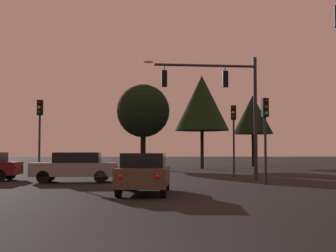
{
  "coord_description": "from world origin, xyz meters",
  "views": [
    {
      "loc": [
        0.38,
        -6.56,
        1.61
      ],
      "look_at": [
        1.57,
        16.98,
        2.94
      ],
      "focal_mm": 46.7,
      "sensor_mm": 36.0,
      "label": 1
    }
  ],
  "objects_px": {
    "traffic_light_median": "(40,123)",
    "tree_behind_sign": "(253,115)",
    "traffic_signal_mast_arm": "(224,94)",
    "car_crossing_left": "(75,167)",
    "traffic_light_corner_right": "(234,126)",
    "tree_left_far": "(202,103)",
    "car_nearside_lane": "(144,172)",
    "tree_center_horizon": "(143,111)",
    "traffic_light_corner_left": "(265,123)"
  },
  "relations": [
    {
      "from": "traffic_light_median",
      "to": "traffic_light_corner_right",
      "type": "bearing_deg",
      "value": 5.32
    },
    {
      "from": "car_nearside_lane",
      "to": "traffic_light_median",
      "type": "bearing_deg",
      "value": 123.71
    },
    {
      "from": "traffic_light_median",
      "to": "tree_behind_sign",
      "type": "xyz_separation_m",
      "value": [
        17.03,
        18.07,
        2.02
      ]
    },
    {
      "from": "traffic_signal_mast_arm",
      "to": "tree_center_horizon",
      "type": "distance_m",
      "value": 15.83
    },
    {
      "from": "car_crossing_left",
      "to": "traffic_light_corner_left",
      "type": "bearing_deg",
      "value": -13.41
    },
    {
      "from": "traffic_signal_mast_arm",
      "to": "tree_behind_sign",
      "type": "height_order",
      "value": "tree_behind_sign"
    },
    {
      "from": "car_crossing_left",
      "to": "tree_left_far",
      "type": "bearing_deg",
      "value": 62.02
    },
    {
      "from": "traffic_light_corner_left",
      "to": "tree_behind_sign",
      "type": "bearing_deg",
      "value": 77.44
    },
    {
      "from": "traffic_light_median",
      "to": "tree_left_far",
      "type": "distance_m",
      "value": 17.4
    },
    {
      "from": "car_crossing_left",
      "to": "tree_center_horizon",
      "type": "xyz_separation_m",
      "value": [
        3.34,
        16.47,
        4.35
      ]
    },
    {
      "from": "traffic_light_median",
      "to": "car_crossing_left",
      "type": "bearing_deg",
      "value": -50.53
    },
    {
      "from": "tree_center_horizon",
      "to": "traffic_light_corner_left",
      "type": "bearing_deg",
      "value": -72.48
    },
    {
      "from": "traffic_signal_mast_arm",
      "to": "traffic_light_median",
      "type": "xyz_separation_m",
      "value": [
        -10.48,
        1.81,
        -1.51
      ]
    },
    {
      "from": "traffic_light_corner_right",
      "to": "tree_left_far",
      "type": "bearing_deg",
      "value": 92.01
    },
    {
      "from": "car_nearside_lane",
      "to": "tree_center_horizon",
      "type": "distance_m",
      "value": 22.94
    },
    {
      "from": "car_crossing_left",
      "to": "tree_behind_sign",
      "type": "relative_size",
      "value": 0.6
    },
    {
      "from": "car_nearside_lane",
      "to": "tree_behind_sign",
      "type": "height_order",
      "value": "tree_behind_sign"
    },
    {
      "from": "tree_left_far",
      "to": "tree_center_horizon",
      "type": "relative_size",
      "value": 1.11
    },
    {
      "from": "traffic_signal_mast_arm",
      "to": "car_nearside_lane",
      "type": "height_order",
      "value": "traffic_signal_mast_arm"
    },
    {
      "from": "traffic_light_corner_left",
      "to": "tree_center_horizon",
      "type": "distance_m",
      "value": 19.71
    },
    {
      "from": "traffic_light_median",
      "to": "tree_center_horizon",
      "type": "bearing_deg",
      "value": 66.05
    },
    {
      "from": "car_nearside_lane",
      "to": "tree_center_horizon",
      "type": "xyz_separation_m",
      "value": [
        -0.2,
        22.52,
        4.35
      ]
    },
    {
      "from": "car_crossing_left",
      "to": "traffic_light_corner_right",
      "type": "bearing_deg",
      "value": 25.03
    },
    {
      "from": "car_crossing_left",
      "to": "tree_behind_sign",
      "type": "bearing_deg",
      "value": 55.73
    },
    {
      "from": "traffic_light_median",
      "to": "tree_left_far",
      "type": "xyz_separation_m",
      "value": [
        11.18,
        13.07,
        2.65
      ]
    },
    {
      "from": "traffic_light_corner_left",
      "to": "tree_center_horizon",
      "type": "bearing_deg",
      "value": 107.52
    },
    {
      "from": "car_nearside_lane",
      "to": "traffic_signal_mast_arm",
      "type": "bearing_deg",
      "value": 59.45
    },
    {
      "from": "tree_left_far",
      "to": "car_crossing_left",
      "type": "bearing_deg",
      "value": -117.98
    },
    {
      "from": "car_crossing_left",
      "to": "car_nearside_lane",
      "type": "bearing_deg",
      "value": -59.62
    },
    {
      "from": "traffic_light_corner_right",
      "to": "tree_left_far",
      "type": "height_order",
      "value": "tree_left_far"
    },
    {
      "from": "traffic_signal_mast_arm",
      "to": "car_crossing_left",
      "type": "relative_size",
      "value": 1.58
    },
    {
      "from": "traffic_light_corner_left",
      "to": "tree_left_far",
      "type": "relative_size",
      "value": 0.49
    },
    {
      "from": "tree_behind_sign",
      "to": "tree_left_far",
      "type": "xyz_separation_m",
      "value": [
        -5.85,
        -5.01,
        0.62
      ]
    },
    {
      "from": "traffic_signal_mast_arm",
      "to": "tree_left_far",
      "type": "xyz_separation_m",
      "value": [
        0.7,
        14.88,
        1.14
      ]
    },
    {
      "from": "tree_behind_sign",
      "to": "traffic_light_corner_left",
      "type": "bearing_deg",
      "value": -102.56
    },
    {
      "from": "traffic_signal_mast_arm",
      "to": "traffic_light_corner_right",
      "type": "distance_m",
      "value": 3.5
    },
    {
      "from": "traffic_light_corner_right",
      "to": "car_crossing_left",
      "type": "bearing_deg",
      "value": -154.97
    },
    {
      "from": "tree_center_horizon",
      "to": "traffic_signal_mast_arm",
      "type": "bearing_deg",
      "value": -73.27
    },
    {
      "from": "traffic_light_median",
      "to": "tree_left_far",
      "type": "bearing_deg",
      "value": 49.44
    },
    {
      "from": "traffic_signal_mast_arm",
      "to": "car_crossing_left",
      "type": "height_order",
      "value": "traffic_signal_mast_arm"
    },
    {
      "from": "car_crossing_left",
      "to": "tree_left_far",
      "type": "distance_m",
      "value": 19.03
    },
    {
      "from": "traffic_light_corner_left",
      "to": "traffic_light_corner_right",
      "type": "xyz_separation_m",
      "value": [
        -0.21,
        6.42,
        0.21
      ]
    },
    {
      "from": "tree_left_far",
      "to": "tree_center_horizon",
      "type": "xyz_separation_m",
      "value": [
        -5.26,
        0.27,
        -0.73
      ]
    },
    {
      "from": "traffic_signal_mast_arm",
      "to": "tree_center_horizon",
      "type": "xyz_separation_m",
      "value": [
        -4.56,
        15.15,
        0.41
      ]
    },
    {
      "from": "traffic_light_median",
      "to": "car_nearside_lane",
      "type": "xyz_separation_m",
      "value": [
        6.13,
        -9.19,
        -2.43
      ]
    },
    {
      "from": "traffic_light_corner_left",
      "to": "tree_behind_sign",
      "type": "distance_m",
      "value": 24.09
    },
    {
      "from": "car_nearside_lane",
      "to": "traffic_light_corner_right",
      "type": "bearing_deg",
      "value": 61.92
    },
    {
      "from": "traffic_light_corner_left",
      "to": "car_crossing_left",
      "type": "bearing_deg",
      "value": 166.59
    },
    {
      "from": "traffic_light_corner_left",
      "to": "traffic_signal_mast_arm",
      "type": "bearing_deg",
      "value": 110.8
    },
    {
      "from": "traffic_light_corner_left",
      "to": "traffic_light_median",
      "type": "xyz_separation_m",
      "value": [
        -11.82,
        5.33,
        0.31
      ]
    }
  ]
}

